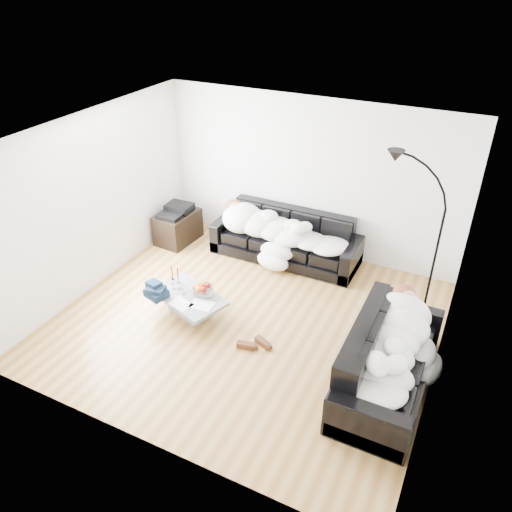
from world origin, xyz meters
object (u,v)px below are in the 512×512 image
at_px(sofa_back, 286,237).
at_px(coffee_table, 189,304).
at_px(av_cabinet, 178,227).
at_px(candle_right, 178,275).
at_px(sleeper_back, 285,226).
at_px(sofa_right, 390,358).
at_px(shoes, 254,344).
at_px(fruit_bowl, 203,288).
at_px(sleeper_right, 392,344).
at_px(wine_glass_b, 174,285).
at_px(wine_glass_a, 179,284).
at_px(stereo, 176,210).
at_px(wine_glass_c, 184,290).
at_px(candle_left, 172,273).
at_px(floor_lamp, 436,254).

xyz_separation_m(sofa_back, coffee_table, (-0.62, -1.98, -0.24)).
relative_size(coffee_table, av_cabinet, 1.35).
bearing_deg(candle_right, sleeper_back, 61.87).
distance_m(sofa_right, shoes, 1.75).
bearing_deg(fruit_bowl, sleeper_right, -5.70).
bearing_deg(shoes, candle_right, 163.25).
relative_size(coffee_table, wine_glass_b, 6.92).
xyz_separation_m(sleeper_right, coffee_table, (-2.84, 0.14, -0.48)).
height_order(sleeper_back, wine_glass_a, sleeper_back).
relative_size(sleeper_right, av_cabinet, 2.27).
distance_m(sleeper_right, shoes, 1.81).
relative_size(sofa_right, stereo, 4.70).
height_order(fruit_bowl, wine_glass_c, fruit_bowl).
bearing_deg(av_cabinet, fruit_bowl, -42.00).
relative_size(fruit_bowl, shoes, 0.72).
bearing_deg(candle_left, av_cabinet, 121.65).
bearing_deg(candle_left, wine_glass_c, -33.00).
xyz_separation_m(sleeper_right, stereo, (-4.16, 1.84, -0.03)).
bearing_deg(wine_glass_c, sofa_right, -2.77).
bearing_deg(fruit_bowl, candle_right, 170.04).
distance_m(sleeper_right, candle_left, 3.28).
distance_m(sofa_back, sleeper_back, 0.23).
relative_size(wine_glass_c, candle_left, 0.65).
bearing_deg(wine_glass_c, candle_left, 147.00).
distance_m(sofa_right, sleeper_right, 0.22).
height_order(wine_glass_a, av_cabinet, av_cabinet).
xyz_separation_m(wine_glass_c, stereo, (-1.25, 1.70, 0.22)).
relative_size(wine_glass_b, av_cabinet, 0.20).
xyz_separation_m(coffee_table, fruit_bowl, (0.17, 0.13, 0.24)).
height_order(sleeper_back, wine_glass_b, sleeper_back).
relative_size(sofa_back, candle_left, 10.33).
bearing_deg(av_cabinet, floor_lamp, 0.72).
bearing_deg(candle_left, coffee_table, -28.12).
xyz_separation_m(sofa_right, wine_glass_b, (-3.10, 0.17, -0.03)).
xyz_separation_m(sleeper_back, av_cabinet, (-1.94, -0.24, -0.36)).
height_order(sofa_right, sleeper_right, sleeper_right).
xyz_separation_m(coffee_table, wine_glass_b, (-0.26, 0.03, 0.23)).
xyz_separation_m(fruit_bowl, av_cabinet, (-1.49, 1.57, -0.13)).
bearing_deg(candle_right, sofa_right, -6.34).
relative_size(sofa_right, av_cabinet, 2.65).
xyz_separation_m(wine_glass_a, wine_glass_b, (-0.06, -0.04, -0.01)).
bearing_deg(coffee_table, wine_glass_c, -179.59).
distance_m(candle_left, av_cabinet, 1.74).
relative_size(sofa_right, wine_glass_c, 13.48).
relative_size(wine_glass_c, floor_lamp, 0.07).
distance_m(coffee_table, shoes, 1.16).
height_order(sofa_right, stereo, sofa_right).
height_order(sleeper_right, candle_right, sleeper_right).
bearing_deg(candle_right, sofa_back, 62.54).
distance_m(candle_left, candle_right, 0.11).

